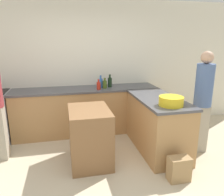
{
  "coord_description": "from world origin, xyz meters",
  "views": [
    {
      "loc": [
        -0.43,
        -2.62,
        1.89
      ],
      "look_at": [
        0.31,
        0.67,
        0.99
      ],
      "focal_mm": 35.0,
      "sensor_mm": 36.0,
      "label": 1
    }
  ],
  "objects": [
    {
      "name": "island_table",
      "position": [
        -0.08,
        0.51,
        0.44
      ],
      "size": [
        0.61,
        0.83,
        0.87
      ],
      "color": "brown",
      "rests_on": "ground_plane"
    },
    {
      "name": "olive_oil_bottle",
      "position": [
        0.37,
        1.62,
        1.02
      ],
      "size": [
        0.08,
        0.08,
        0.21
      ],
      "color": "#475B1E",
      "rests_on": "counter_back"
    },
    {
      "name": "ground_plane",
      "position": [
        0.0,
        0.0,
        0.0
      ],
      "size": [
        14.0,
        14.0,
        0.0
      ],
      "primitive_type": "plane",
      "color": "beige"
    },
    {
      "name": "mixing_bowl",
      "position": [
        1.11,
        0.22,
        1.01
      ],
      "size": [
        0.36,
        0.36,
        0.14
      ],
      "color": "yellow",
      "rests_on": "counter_peninsula"
    },
    {
      "name": "wall_back",
      "position": [
        0.0,
        2.04,
        1.35
      ],
      "size": [
        8.0,
        0.06,
        2.7
      ],
      "color": "silver",
      "rests_on": "ground_plane"
    },
    {
      "name": "wine_bottle_dark",
      "position": [
        0.5,
        1.72,
        1.04
      ],
      "size": [
        0.08,
        0.08,
        0.26
      ],
      "color": "black",
      "rests_on": "counter_back"
    },
    {
      "name": "counter_back",
      "position": [
        0.0,
        1.7,
        0.47
      ],
      "size": [
        2.91,
        0.65,
        0.94
      ],
      "color": "tan",
      "rests_on": "ground_plane"
    },
    {
      "name": "person_at_peninsula",
      "position": [
        1.79,
        0.44,
        0.95
      ],
      "size": [
        0.28,
        0.28,
        1.72
      ],
      "color": "#ADA38E",
      "rests_on": "ground_plane"
    },
    {
      "name": "counter_peninsula",
      "position": [
        1.11,
        0.67,
        0.47
      ],
      "size": [
        0.69,
        1.47,
        0.94
      ],
      "color": "tan",
      "rests_on": "ground_plane"
    },
    {
      "name": "paper_bag",
      "position": [
        1.05,
        -0.25,
        0.17
      ],
      "size": [
        0.3,
        0.18,
        0.35
      ],
      "color": "#A88456",
      "rests_on": "ground_plane"
    },
    {
      "name": "water_bottle_blue",
      "position": [
        0.31,
        1.72,
        1.04
      ],
      "size": [
        0.08,
        0.08,
        0.25
      ],
      "color": "#386BB7",
      "rests_on": "counter_back"
    },
    {
      "name": "hot_sauce_bottle",
      "position": [
        0.23,
        1.53,
        1.02
      ],
      "size": [
        0.08,
        0.08,
        0.2
      ],
      "color": "red",
      "rests_on": "counter_back"
    }
  ]
}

